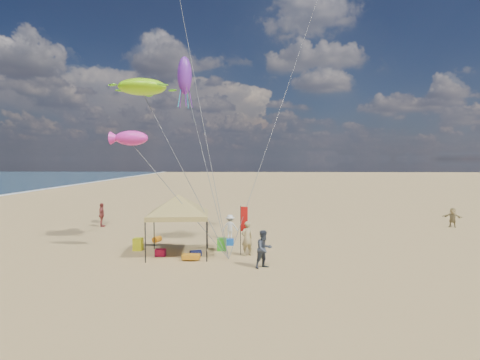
{
  "coord_description": "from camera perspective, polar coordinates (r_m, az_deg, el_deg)",
  "views": [
    {
      "loc": [
        0.77,
        -19.93,
        5.2
      ],
      "look_at": [
        0.0,
        3.0,
        4.0
      ],
      "focal_mm": 30.07,
      "sensor_mm": 36.0,
      "label": 1
    }
  ],
  "objects": [
    {
      "name": "cooler_red",
      "position": [
        22.27,
        -11.22,
        -10.07
      ],
      "size": [
        0.54,
        0.38,
        0.38
      ],
      "primitive_type": "cube",
      "color": "#BD0F37",
      "rests_on": "ground"
    },
    {
      "name": "person_far_c",
      "position": [
        34.74,
        27.94,
        -4.71
      ],
      "size": [
        1.4,
        1.15,
        1.5
      ],
      "primitive_type": "imported",
      "rotation": [
        0.0,
        0.0,
        5.69
      ],
      "color": "tan",
      "rests_on": "ground"
    },
    {
      "name": "person_far_a",
      "position": [
        32.65,
        -19.03,
        -4.7
      ],
      "size": [
        0.7,
        1.15,
        1.84
      ],
      "primitive_type": "imported",
      "rotation": [
        0.0,
        0.0,
        1.82
      ],
      "color": "#9B403B",
      "rests_on": "ground"
    },
    {
      "name": "chair_yellow",
      "position": [
        23.88,
        -14.27,
        -8.82
      ],
      "size": [
        0.5,
        0.5,
        0.7
      ],
      "primitive_type": "cube",
      "color": "#F0F61B",
      "rests_on": "ground"
    },
    {
      "name": "squid_kite",
      "position": [
        28.02,
        -7.86,
        14.47
      ],
      "size": [
        1.25,
        1.25,
        2.51
      ],
      "primitive_type": "ellipsoid",
      "rotation": [
        0.0,
        0.0,
        -0.37
      ],
      "color": "purple",
      "rests_on": "ground"
    },
    {
      "name": "feather_flag",
      "position": [
        21.88,
        0.47,
        -5.94
      ],
      "size": [
        0.41,
        0.08,
        2.68
      ],
      "color": "black",
      "rests_on": "ground"
    },
    {
      "name": "chair_green",
      "position": [
        23.14,
        -2.6,
        -9.11
      ],
      "size": [
        0.5,
        0.5,
        0.7
      ],
      "primitive_type": "cube",
      "color": "green",
      "rests_on": "ground"
    },
    {
      "name": "crate_grey",
      "position": [
        21.45,
        -7.4,
        -10.67
      ],
      "size": [
        0.34,
        0.3,
        0.28
      ],
      "primitive_type": "cube",
      "color": "slate",
      "rests_on": "ground"
    },
    {
      "name": "person_near_a",
      "position": [
        21.8,
        1.0,
        -8.29
      ],
      "size": [
        0.81,
        0.73,
        1.87
      ],
      "primitive_type": "imported",
      "rotation": [
        0.0,
        0.0,
        3.67
      ],
      "color": "tan",
      "rests_on": "ground"
    },
    {
      "name": "fish_kite",
      "position": [
        22.12,
        -15.15,
        5.77
      ],
      "size": [
        1.82,
        0.99,
        0.78
      ],
      "primitive_type": "ellipsoid",
      "rotation": [
        0.0,
        0.0,
        -0.06
      ],
      "color": "#F12DB3",
      "rests_on": "ground"
    },
    {
      "name": "beach_cart",
      "position": [
        21.09,
        -6.95,
        -10.74
      ],
      "size": [
        0.9,
        0.5,
        0.24
      ],
      "primitive_type": "cube",
      "color": "orange",
      "rests_on": "ground"
    },
    {
      "name": "cooler_blue",
      "position": [
        24.52,
        -1.53,
        -8.8
      ],
      "size": [
        0.54,
        0.38,
        0.38
      ],
      "primitive_type": "cube",
      "color": "#1653B5",
      "rests_on": "ground"
    },
    {
      "name": "turtle_kite",
      "position": [
        24.08,
        -13.73,
        12.71
      ],
      "size": [
        3.06,
        2.61,
        0.92
      ],
      "primitive_type": "ellipsoid",
      "rotation": [
        0.0,
        0.0,
        -0.16
      ],
      "color": "#8DEB0C",
      "rests_on": "ground"
    },
    {
      "name": "person_near_b",
      "position": [
        19.44,
        3.43,
        -9.76
      ],
      "size": [
        1.12,
        1.07,
        1.82
      ],
      "primitive_type": "imported",
      "rotation": [
        0.0,
        0.0,
        0.6
      ],
      "color": "#363D4A",
      "rests_on": "ground"
    },
    {
      "name": "canopy_tent",
      "position": [
        21.88,
        -8.74,
        -2.34
      ],
      "size": [
        6.16,
        6.16,
        3.82
      ],
      "color": "black",
      "rests_on": "ground"
    },
    {
      "name": "bag_navy",
      "position": [
        21.83,
        -6.3,
        -10.32
      ],
      "size": [
        0.69,
        0.54,
        0.36
      ],
      "primitive_type": "cylinder",
      "rotation": [
        0.0,
        1.57,
        0.35
      ],
      "color": "#0E133F",
      "rests_on": "ground"
    },
    {
      "name": "person_near_c",
      "position": [
        26.22,
        -1.42,
        -6.67
      ],
      "size": [
        1.07,
        0.66,
        1.6
      ],
      "primitive_type": "imported",
      "rotation": [
        0.0,
        0.0,
        3.08
      ],
      "color": "silver",
      "rests_on": "ground"
    },
    {
      "name": "bag_orange",
      "position": [
        25.95,
        -11.7,
        -8.22
      ],
      "size": [
        0.54,
        0.69,
        0.36
      ],
      "primitive_type": "cylinder",
      "rotation": [
        0.0,
        1.57,
        1.22
      ],
      "color": "#C3670A",
      "rests_on": "ground"
    },
    {
      "name": "ground",
      "position": [
        20.61,
        -0.29,
        -11.62
      ],
      "size": [
        280.0,
        280.0,
        0.0
      ],
      "primitive_type": "plane",
      "color": "tan",
      "rests_on": "ground"
    }
  ]
}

